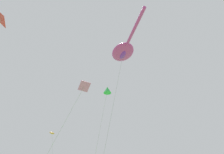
% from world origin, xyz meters
% --- Properties ---
extents(big_show_kite, '(7.25, 7.22, 16.23)m').
position_xyz_m(big_show_kite, '(5.38, 10.52, 15.77)').
color(big_show_kite, '#CC3899').
rests_on(big_show_kite, ground).
extents(small_kite_box_yellow, '(1.70, 0.87, 7.77)m').
position_xyz_m(small_kite_box_yellow, '(5.72, 20.92, 7.53)').
color(small_kite_box_yellow, orange).
rests_on(small_kite_box_yellow, ground).
extents(small_kite_triangle_green, '(2.71, 4.63, 14.49)m').
position_xyz_m(small_kite_triangle_green, '(-6.07, 15.62, 13.42)').
color(small_kite_triangle_green, red).
rests_on(small_kite_triangle_green, ground).
extents(small_kite_bird_shape, '(0.91, 4.57, 7.79)m').
position_xyz_m(small_kite_bird_shape, '(-2.57, 9.52, 7.11)').
color(small_kite_bird_shape, pink).
rests_on(small_kite_bird_shape, ground).
extents(small_kite_diamond_red, '(1.01, 2.52, 9.89)m').
position_xyz_m(small_kite_diamond_red, '(2.28, 10.67, 9.52)').
color(small_kite_diamond_red, green).
rests_on(small_kite_diamond_red, ground).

